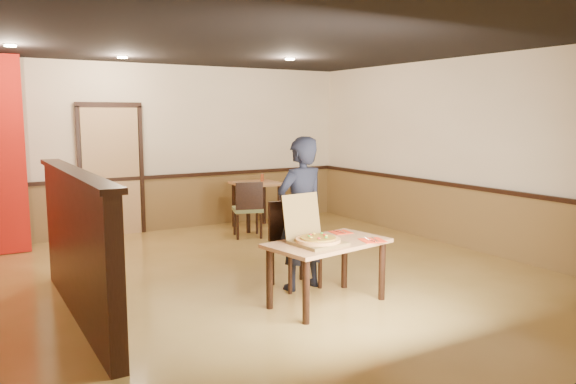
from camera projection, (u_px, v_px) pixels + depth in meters
name	position (u px, v px, depth m)	size (l,w,h in m)	color
floor	(254.00, 281.00, 6.68)	(7.00, 7.00, 0.00)	tan
ceiling	(252.00, 40.00, 6.30)	(7.00, 7.00, 0.00)	black
wall_back	(158.00, 148.00, 9.47)	(7.00, 7.00, 0.00)	#FFEBC7
wall_right	(464.00, 153.00, 8.26)	(7.00, 7.00, 0.00)	#FFEBC7
wainscot_back	(160.00, 204.00, 9.57)	(7.00, 0.04, 0.90)	brown
chair_rail_back	(160.00, 177.00, 9.49)	(7.00, 0.06, 0.06)	black
wainscot_right	(460.00, 217.00, 8.37)	(0.04, 7.00, 0.90)	brown
chair_rail_right	(461.00, 186.00, 8.30)	(0.06, 7.00, 0.06)	black
back_door	(111.00, 172.00, 9.08)	(0.90, 0.06, 2.10)	tan
booth_partition	(78.00, 243.00, 5.40)	(0.20, 3.10, 1.44)	black
spot_a	(10.00, 46.00, 6.67)	(0.14, 0.14, 0.02)	#FFEBB2
spot_b	(122.00, 57.00, 8.02)	(0.14, 0.14, 0.02)	#FFEBB2
spot_c	(290.00, 59.00, 8.28)	(0.14, 0.14, 0.02)	#FFEBB2
main_table	(327.00, 251.00, 5.80)	(1.35, 0.91, 0.67)	#BD814F
diner_chair	(293.00, 240.00, 6.46)	(0.48, 0.48, 0.97)	olive
side_chair_left	(248.00, 207.00, 8.96)	(0.57, 0.57, 0.91)	olive
side_chair_right	(298.00, 204.00, 9.45)	(0.57, 0.57, 0.86)	olive
side_table	(256.00, 193.00, 9.71)	(0.77, 0.77, 0.81)	#BD814F
diner	(301.00, 214.00, 6.30)	(0.63, 0.41, 1.73)	black
pizza_box	(315.00, 238.00, 5.66)	(0.51, 0.59, 0.48)	brown
pizza	(318.00, 240.00, 5.63)	(0.45, 0.45, 0.03)	#D8984E
napkin_near	(373.00, 240.00, 5.82)	(0.28, 0.28, 0.01)	red
napkin_far	(341.00, 232.00, 6.22)	(0.23, 0.23, 0.01)	red
condiment	(262.00, 178.00, 9.80)	(0.05, 0.05, 0.14)	brown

